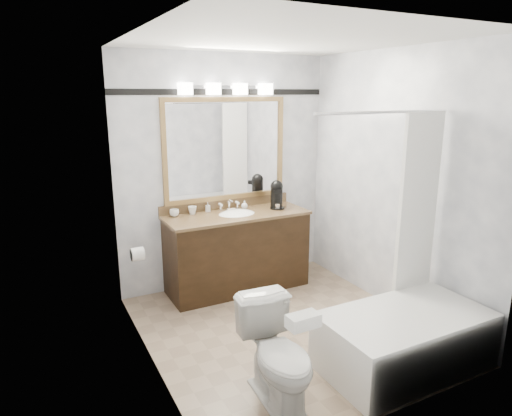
# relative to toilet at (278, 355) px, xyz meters

# --- Properties ---
(room) EXTENTS (2.42, 2.62, 2.52)m
(room) POSITION_rel_toilet_xyz_m (0.55, 0.83, 0.90)
(room) COLOR gray
(room) RESTS_ON ground
(vanity) EXTENTS (1.53, 0.58, 0.97)m
(vanity) POSITION_rel_toilet_xyz_m (0.55, 1.85, 0.09)
(vanity) COLOR black
(vanity) RESTS_ON ground
(mirror) EXTENTS (1.40, 0.04, 1.10)m
(mirror) POSITION_rel_toilet_xyz_m (0.55, 2.11, 1.15)
(mirror) COLOR #A37D49
(mirror) RESTS_ON room
(vanity_light_bar) EXTENTS (1.02, 0.14, 0.12)m
(vanity_light_bar) POSITION_rel_toilet_xyz_m (0.55, 2.06, 1.78)
(vanity_light_bar) COLOR silver
(vanity_light_bar) RESTS_ON room
(accent_stripe) EXTENTS (2.40, 0.01, 0.06)m
(accent_stripe) POSITION_rel_toilet_xyz_m (0.55, 2.12, 1.75)
(accent_stripe) COLOR black
(accent_stripe) RESTS_ON room
(bathtub) EXTENTS (1.30, 0.75, 1.96)m
(bathtub) POSITION_rel_toilet_xyz_m (1.10, -0.07, -0.07)
(bathtub) COLOR white
(bathtub) RESTS_ON ground
(tp_roll) EXTENTS (0.11, 0.12, 0.12)m
(tp_roll) POSITION_rel_toilet_xyz_m (-0.59, 1.49, 0.35)
(tp_roll) COLOR white
(tp_roll) RESTS_ON room
(toilet) EXTENTS (0.44, 0.72, 0.71)m
(toilet) POSITION_rel_toilet_xyz_m (0.00, 0.00, 0.00)
(toilet) COLOR white
(toilet) RESTS_ON ground
(tissue_box) EXTENTS (0.21, 0.11, 0.08)m
(tissue_box) POSITION_rel_toilet_xyz_m (0.00, -0.29, 0.40)
(tissue_box) COLOR white
(tissue_box) RESTS_ON toilet
(coffee_maker) EXTENTS (0.17, 0.20, 0.31)m
(coffee_maker) POSITION_rel_toilet_xyz_m (1.05, 1.87, 0.66)
(coffee_maker) COLOR black
(coffee_maker) RESTS_ON vanity
(cup_left) EXTENTS (0.11, 0.11, 0.07)m
(cup_left) POSITION_rel_toilet_xyz_m (-0.07, 2.04, 0.53)
(cup_left) COLOR white
(cup_left) RESTS_ON vanity
(cup_right) EXTENTS (0.12, 0.12, 0.08)m
(cup_right) POSITION_rel_toilet_xyz_m (0.13, 2.04, 0.54)
(cup_right) COLOR white
(cup_right) RESTS_ON vanity
(soap_bottle_a) EXTENTS (0.05, 0.05, 0.10)m
(soap_bottle_a) POSITION_rel_toilet_xyz_m (0.31, 2.06, 0.55)
(soap_bottle_a) COLOR white
(soap_bottle_a) RESTS_ON vanity
(soap_bottle_b) EXTENTS (0.09, 0.09, 0.09)m
(soap_bottle_b) POSITION_rel_toilet_xyz_m (0.72, 2.01, 0.54)
(soap_bottle_b) COLOR white
(soap_bottle_b) RESTS_ON vanity
(soap_bar) EXTENTS (0.09, 0.06, 0.03)m
(soap_bar) POSITION_rel_toilet_xyz_m (0.54, 1.96, 0.51)
(soap_bar) COLOR beige
(soap_bar) RESTS_ON vanity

